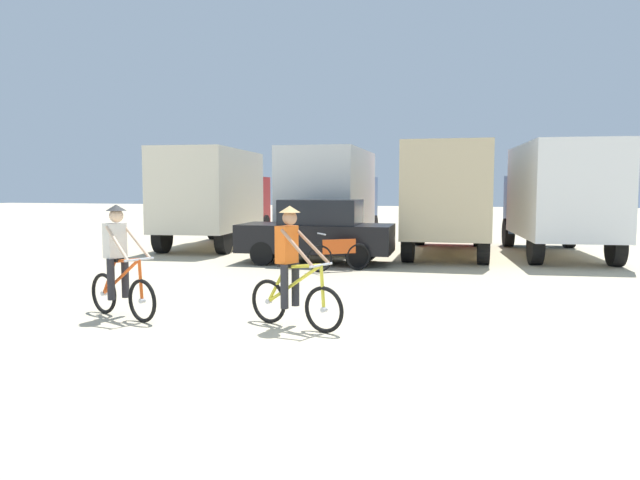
% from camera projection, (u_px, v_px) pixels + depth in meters
% --- Properties ---
extents(ground_plane, '(120.00, 120.00, 0.00)m').
position_uv_depth(ground_plane, '(259.00, 368.00, 6.84)').
color(ground_plane, beige).
extents(box_truck_cream_rv, '(3.09, 6.97, 3.35)m').
position_uv_depth(box_truck_cream_rv, '(216.00, 194.00, 20.79)').
color(box_truck_cream_rv, beige).
rests_on(box_truck_cream_rv, ground).
extents(box_truck_white_box, '(2.65, 6.84, 3.35)m').
position_uv_depth(box_truck_white_box, '(333.00, 194.00, 20.65)').
color(box_truck_white_box, white).
rests_on(box_truck_white_box, ground).
extents(box_truck_tan_camper, '(2.62, 6.83, 3.35)m').
position_uv_depth(box_truck_tan_camper, '(448.00, 194.00, 18.39)').
color(box_truck_tan_camper, '#CCB78E').
rests_on(box_truck_tan_camper, ground).
extents(box_truck_avon_van, '(3.04, 6.96, 3.35)m').
position_uv_depth(box_truck_avon_van, '(558.00, 195.00, 17.92)').
color(box_truck_avon_van, white).
rests_on(box_truck_avon_van, ground).
extents(sedan_parked, '(4.28, 1.97, 1.76)m').
position_uv_depth(sedan_parked, '(317.00, 231.00, 16.27)').
color(sedan_parked, black).
rests_on(sedan_parked, ground).
extents(cyclist_orange_shirt, '(1.62, 0.78, 1.82)m').
position_uv_depth(cyclist_orange_shirt, '(119.00, 265.00, 9.46)').
color(cyclist_orange_shirt, black).
rests_on(cyclist_orange_shirt, ground).
extents(cyclist_cowboy_hat, '(1.64, 0.75, 1.82)m').
position_uv_depth(cyclist_cowboy_hat, '(292.00, 271.00, 8.78)').
color(cyclist_cowboy_hat, black).
rests_on(cyclist_cowboy_hat, ground).
extents(bicycle_spare, '(1.41, 1.10, 0.97)m').
position_uv_depth(bicycle_spare, '(339.00, 255.00, 14.74)').
color(bicycle_spare, black).
rests_on(bicycle_spare, ground).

